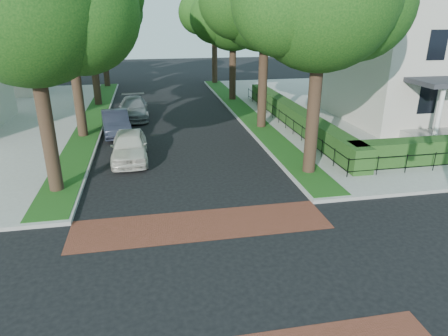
{
  "coord_description": "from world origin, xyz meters",
  "views": [
    {
      "loc": [
        -1.54,
        -9.08,
        6.92
      ],
      "look_at": [
        1.04,
        4.44,
        1.6
      ],
      "focal_mm": 32.0,
      "sensor_mm": 36.0,
      "label": 1
    }
  ],
  "objects": [
    {
      "name": "house_victorian",
      "position": [
        17.51,
        15.92,
        6.02
      ],
      "size": [
        13.0,
        13.05,
        12.48
      ],
      "color": "beige",
      "rests_on": "sidewalk_ne"
    },
    {
      "name": "ground",
      "position": [
        0.0,
        0.0,
        0.0
      ],
      "size": [
        120.0,
        120.0,
        0.0
      ],
      "primitive_type": "plane",
      "color": "black",
      "rests_on": "ground"
    },
    {
      "name": "parked_car_front",
      "position": [
        -2.63,
        10.52,
        0.74
      ],
      "size": [
        1.81,
        4.38,
        1.48
      ],
      "primitive_type": "imported",
      "rotation": [
        0.0,
        0.0,
        0.01
      ],
      "color": "silver",
      "rests_on": "ground"
    },
    {
      "name": "tree_right_far",
      "position": [
        5.6,
        24.22,
        6.91
      ],
      "size": [
        7.25,
        6.23,
        9.74
      ],
      "color": "black",
      "rests_on": "sidewalk_ne"
    },
    {
      "name": "fence_main_road",
      "position": [
        6.9,
        15.0,
        0.6
      ],
      "size": [
        0.06,
        18.0,
        0.9
      ],
      "primitive_type": null,
      "color": "black",
      "rests_on": "sidewalk_ne"
    },
    {
      "name": "parked_car_middle",
      "position": [
        -3.6,
        15.46,
        0.72
      ],
      "size": [
        2.11,
        4.53,
        1.44
      ],
      "primitive_type": "imported",
      "rotation": [
        0.0,
        0.0,
        0.14
      ],
      "color": "#202331",
      "rests_on": "ground"
    },
    {
      "name": "parked_car_rear",
      "position": [
        -2.62,
        19.48,
        0.71
      ],
      "size": [
        2.08,
        4.91,
        1.41
      ],
      "primitive_type": "imported",
      "rotation": [
        0.0,
        0.0,
        0.02
      ],
      "color": "slate",
      "rests_on": "ground"
    },
    {
      "name": "tree_left_far",
      "position": [
        -5.4,
        24.22,
        7.12
      ],
      "size": [
        7.0,
        6.02,
        9.86
      ],
      "color": "black",
      "rests_on": "sidewalk_nw"
    },
    {
      "name": "tree_left_near",
      "position": [
        -5.4,
        7.23,
        7.27
      ],
      "size": [
        7.5,
        6.45,
        10.2
      ],
      "color": "black",
      "rests_on": "sidewalk_nw"
    },
    {
      "name": "grass_strip_ne",
      "position": [
        5.4,
        19.1,
        0.16
      ],
      "size": [
        1.6,
        29.8,
        0.02
      ],
      "primitive_type": "cube",
      "color": "#1D4614",
      "rests_on": "sidewalk_ne"
    },
    {
      "name": "tree_right_back",
      "position": [
        5.6,
        33.23,
        7.27
      ],
      "size": [
        7.5,
        6.45,
        10.2
      ],
      "color": "black",
      "rests_on": "sidewalk_ne"
    },
    {
      "name": "hedge_main_road",
      "position": [
        7.7,
        15.0,
        0.75
      ],
      "size": [
        1.0,
        18.0,
        1.2
      ],
      "primitive_type": "cube",
      "color": "#1F3F16",
      "rests_on": "sidewalk_ne"
    },
    {
      "name": "grass_strip_nw",
      "position": [
        -5.4,
        19.1,
        0.16
      ],
      "size": [
        1.6,
        29.8,
        0.02
      ],
      "primitive_type": "cube",
      "color": "#1D4614",
      "rests_on": "sidewalk_nw"
    },
    {
      "name": "crosswalk_far",
      "position": [
        0.0,
        3.2,
        0.01
      ],
      "size": [
        9.0,
        2.2,
        0.01
      ],
      "primitive_type": "cube",
      "color": "brown",
      "rests_on": "ground"
    },
    {
      "name": "sidewalk_ne",
      "position": [
        19.5,
        19.0,
        0.07
      ],
      "size": [
        30.0,
        30.0,
        0.15
      ],
      "primitive_type": "cube",
      "color": "gray",
      "rests_on": "ground"
    },
    {
      "name": "tree_left_back",
      "position": [
        -5.4,
        33.24,
        7.41
      ],
      "size": [
        7.75,
        6.66,
        10.44
      ],
      "color": "black",
      "rests_on": "sidewalk_nw"
    }
  ]
}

